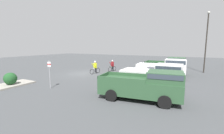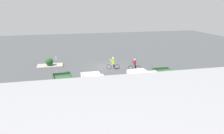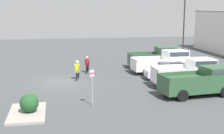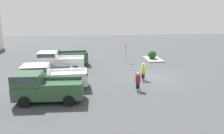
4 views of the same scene
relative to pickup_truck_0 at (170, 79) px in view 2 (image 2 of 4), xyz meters
The scene contains 11 objects.
ground_plane 11.47m from the pickup_truck_0, 64.39° to the right, with size 80.00×80.00×0.00m, color #424447.
pickup_truck_0 is the anchor object (origin of this frame).
pickup_truck_1 2.76m from the pickup_truck_0, ahead, with size 2.50×5.57×2.21m.
sedan_0 5.61m from the pickup_truck_0, ahead, with size 2.05×4.83×1.46m.
pickup_truck_2 8.38m from the pickup_truck_0, ahead, with size 2.31×4.99×2.27m.
pickup_truck_3 11.14m from the pickup_truck_0, ahead, with size 2.65×5.71×2.09m.
cyclist_0 9.77m from the pickup_truck_0, 64.14° to the right, with size 1.83×0.55×1.76m.
cyclist_1 7.75m from the pickup_truck_0, 79.28° to the right, with size 1.75×0.55×1.67m.
fire_lane_sign 14.70m from the pickup_truck_0, 34.94° to the right, with size 0.12×0.29×2.48m.
curb_island 18.14m from the pickup_truck_0, 43.69° to the right, with size 3.72×2.16×0.15m, color gray.
shrub 18.07m from the pickup_truck_0, 43.21° to the right, with size 1.13×1.13×1.13m.
Camera 2 is at (6.33, 30.60, 8.86)m, focal length 35.00 mm.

